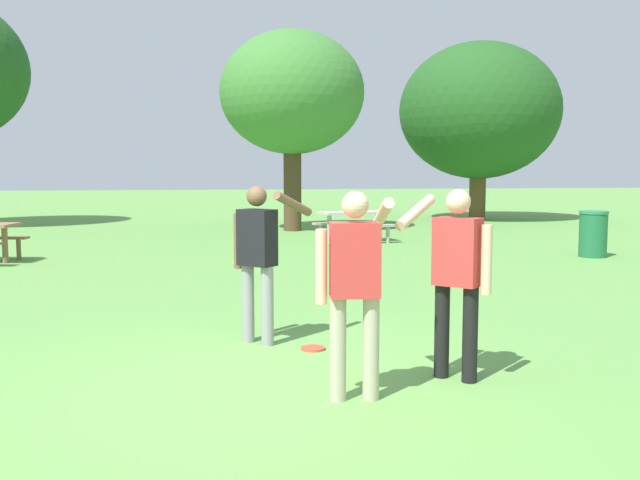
{
  "coord_description": "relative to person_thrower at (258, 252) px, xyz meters",
  "views": [
    {
      "loc": [
        -0.5,
        -5.65,
        1.8
      ],
      "look_at": [
        0.89,
        2.26,
        1.0
      ],
      "focal_mm": 39.49,
      "sensor_mm": 36.0,
      "label": 1
    }
  ],
  "objects": [
    {
      "name": "picnic_table_far",
      "position": [
        3.26,
        9.96,
        -0.4
      ],
      "size": [
        1.96,
        1.74,
        0.77
      ],
      "color": "#B2ADA3",
      "rests_on": "ground"
    },
    {
      "name": "tree_broad_center",
      "position": [
        2.2,
        13.54,
        3.07
      ],
      "size": [
        4.24,
        4.24,
        5.87
      ],
      "color": "#4C3823",
      "rests_on": "ground"
    },
    {
      "name": "ground_plane",
      "position": [
        -0.11,
        -1.55,
        -0.96
      ],
      "size": [
        120.0,
        120.0,
        0.0
      ],
      "primitive_type": "plane",
      "color": "#609947"
    },
    {
      "name": "person_catcher",
      "position": [
        1.55,
        -1.58,
        0.0
      ],
      "size": [
        0.84,
        0.47,
        1.64
      ],
      "color": "black",
      "rests_on": "ground"
    },
    {
      "name": "trash_can_beside_table",
      "position": [
        7.48,
        6.12,
        -0.48
      ],
      "size": [
        0.59,
        0.59,
        0.96
      ],
      "color": "#1E663D",
      "rests_on": "ground"
    },
    {
      "name": "frisbee",
      "position": [
        0.51,
        -0.36,
        -0.95
      ],
      "size": [
        0.25,
        0.25,
        0.03
      ],
      "primitive_type": "cylinder",
      "color": "#E04733",
      "rests_on": "ground"
    },
    {
      "name": "person_bystander",
      "position": [
        0.58,
        -1.93,
        0.0
      ],
      "size": [
        0.66,
        0.66,
        1.64
      ],
      "color": "#B7AD93",
      "rests_on": "ground"
    },
    {
      "name": "tree_far_right",
      "position": [
        9.42,
        16.93,
        2.94
      ],
      "size": [
        5.71,
        5.71,
        6.34
      ],
      "color": "brown",
      "rests_on": "ground"
    },
    {
      "name": "person_thrower",
      "position": [
        0.0,
        0.0,
        0.0
      ],
      "size": [
        0.84,
        0.47,
        1.64
      ],
      "color": "gray",
      "rests_on": "ground"
    }
  ]
}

